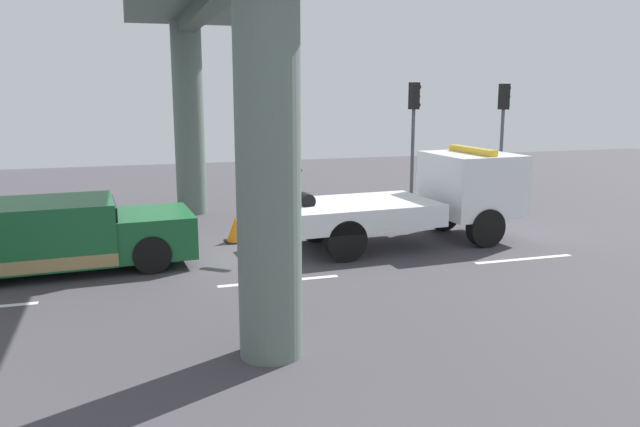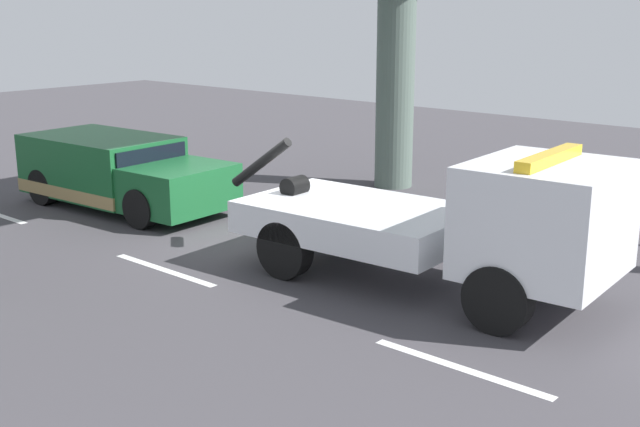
% 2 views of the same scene
% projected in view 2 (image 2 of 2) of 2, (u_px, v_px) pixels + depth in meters
% --- Properties ---
extents(ground_plane, '(60.00, 40.00, 0.10)m').
position_uv_depth(ground_plane, '(256.00, 245.00, 15.81)').
color(ground_plane, '#423F44').
extents(lane_stripe_mid, '(2.60, 0.16, 0.01)m').
position_uv_depth(lane_stripe_mid, '(164.00, 270.00, 14.15)').
color(lane_stripe_mid, silver).
rests_on(lane_stripe_mid, ground).
extents(lane_stripe_east, '(2.60, 0.16, 0.01)m').
position_uv_depth(lane_stripe_east, '(460.00, 368.00, 10.33)').
color(lane_stripe_east, silver).
rests_on(lane_stripe_east, ground).
extents(tow_truck_white, '(7.31, 2.75, 2.46)m').
position_uv_depth(tow_truck_white, '(459.00, 222.00, 12.68)').
color(tow_truck_white, white).
rests_on(tow_truck_white, ground).
extents(towed_van_green, '(5.32, 2.50, 1.58)m').
position_uv_depth(towed_van_green, '(118.00, 173.00, 18.43)').
color(towed_van_green, '#195B2D').
rests_on(towed_van_green, ground).
extents(traffic_cone_orange, '(0.57, 0.57, 0.68)m').
position_uv_depth(traffic_cone_orange, '(297.00, 210.00, 16.98)').
color(traffic_cone_orange, orange).
rests_on(traffic_cone_orange, ground).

